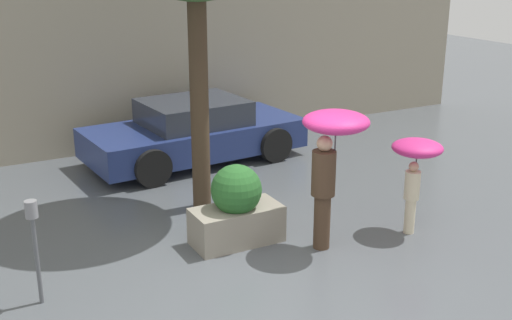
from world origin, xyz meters
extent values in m
plane|color=#51565B|center=(0.00, 0.00, 0.00)|extent=(40.00, 40.00, 0.00)
cube|color=#9E937F|center=(0.00, 6.50, 3.00)|extent=(18.00, 0.30, 6.00)
cube|color=gray|center=(0.36, 1.28, 0.26)|extent=(1.25, 0.62, 0.52)
sphere|color=#286028|center=(0.36, 1.28, 0.79)|extent=(0.71, 0.71, 0.71)
cylinder|color=#473323|center=(1.31, 0.59, 0.39)|extent=(0.23, 0.23, 0.78)
cylinder|color=#473323|center=(1.31, 0.59, 1.08)|extent=(0.32, 0.32, 0.62)
sphere|color=tan|center=(1.31, 0.59, 1.50)|extent=(0.21, 0.21, 0.21)
cylinder|color=#4C4C51|center=(1.45, 0.54, 1.45)|extent=(0.02, 0.02, 0.67)
ellipsoid|color=#E02D84|center=(1.45, 0.54, 1.78)|extent=(0.89, 0.89, 0.28)
cylinder|color=beige|center=(2.70, 0.39, 0.26)|extent=(0.15, 0.15, 0.52)
cylinder|color=beige|center=(2.70, 0.39, 0.73)|extent=(0.22, 0.22, 0.42)
sphere|color=tan|center=(2.70, 0.39, 1.01)|extent=(0.14, 0.14, 0.14)
cylinder|color=#4C4C51|center=(2.79, 0.44, 1.01)|extent=(0.02, 0.02, 0.51)
ellipsoid|color=#E02D84|center=(2.79, 0.44, 1.26)|extent=(0.72, 0.72, 0.23)
cube|color=navy|center=(1.29, 4.99, 0.46)|extent=(4.25, 2.12, 0.55)
cube|color=#2D333D|center=(1.29, 4.99, 0.97)|extent=(1.97, 1.68, 0.46)
cylinder|color=black|center=(0.08, 3.99, 0.34)|extent=(0.69, 0.27, 0.67)
cylinder|color=black|center=(-0.05, 5.80, 0.34)|extent=(0.69, 0.27, 0.67)
cylinder|color=black|center=(2.63, 4.18, 0.34)|extent=(0.69, 0.27, 0.67)
cylinder|color=black|center=(2.50, 5.99, 0.34)|extent=(0.69, 0.27, 0.67)
cylinder|color=#423323|center=(0.45, 2.71, 1.79)|extent=(0.28, 0.28, 3.58)
cylinder|color=#595B60|center=(-2.37, 0.90, 0.54)|extent=(0.05, 0.05, 1.07)
cylinder|color=gray|center=(-2.37, 0.90, 1.17)|extent=(0.14, 0.14, 0.20)
camera|label=1|loc=(-3.29, -6.07, 3.90)|focal=45.00mm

